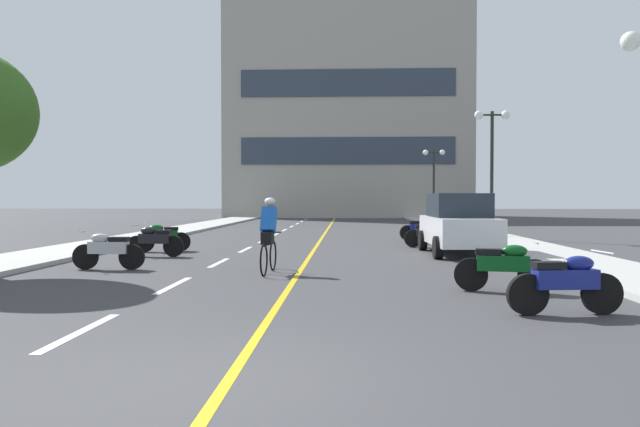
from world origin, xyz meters
TOP-DOWN VIEW (x-y plane):
  - ground_plane at (0.00, 21.00)m, footprint 140.00×140.00m
  - curb_left at (-7.20, 24.00)m, footprint 2.40×72.00m
  - curb_right at (7.20, 24.00)m, footprint 2.40×72.00m
  - lane_dash_0 at (-2.00, 2.00)m, footprint 0.14×2.20m
  - lane_dash_1 at (-2.00, 6.00)m, footprint 0.14×2.20m
  - lane_dash_2 at (-2.00, 10.00)m, footprint 0.14×2.20m
  - lane_dash_3 at (-2.00, 14.00)m, footprint 0.14×2.20m
  - lane_dash_4 at (-2.00, 18.00)m, footprint 0.14×2.20m
  - lane_dash_5 at (-2.00, 22.00)m, footprint 0.14×2.20m
  - lane_dash_6 at (-2.00, 26.00)m, footprint 0.14×2.20m
  - lane_dash_7 at (-2.00, 30.00)m, footprint 0.14×2.20m
  - lane_dash_8 at (-2.00, 34.00)m, footprint 0.14×2.20m
  - lane_dash_9 at (-2.00, 38.00)m, footprint 0.14×2.20m
  - lane_dash_10 at (-2.00, 42.00)m, footprint 0.14×2.20m
  - lane_dash_11 at (-2.00, 46.00)m, footprint 0.14×2.20m
  - centre_line_yellow at (0.25, 24.00)m, footprint 0.12×66.00m
  - office_building at (1.31, 49.73)m, footprint 21.44×9.59m
  - street_lamp_mid at (7.31, 19.75)m, footprint 1.46×0.36m
  - street_lamp_far at (7.02, 34.39)m, footprint 1.46×0.36m
  - parked_car_near at (4.64, 12.63)m, footprint 2.00×4.24m
  - motorcycle_0 at (4.47, 3.39)m, footprint 1.70×0.60m
  - motorcycle_1 at (4.12, 5.45)m, footprint 1.69×0.61m
  - motorcycle_2 at (-4.28, 8.42)m, footprint 1.70×0.60m
  - motorcycle_3 at (-4.20, 11.54)m, footprint 1.70×0.60m
  - motorcycle_4 at (-4.48, 13.16)m, footprint 1.65×0.77m
  - motorcycle_5 at (4.14, 15.14)m, footprint 1.70×0.60m
  - motorcycle_6 at (4.65, 16.75)m, footprint 1.68×0.65m
  - motorcycle_7 at (4.28, 18.78)m, footprint 1.69×0.61m
  - cyclist_rider at (-0.43, 8.01)m, footprint 0.42×1.77m

SIDE VIEW (x-z plane):
  - ground_plane at x=0.00m, z-range 0.00..0.00m
  - lane_dash_0 at x=-2.00m, z-range 0.00..0.01m
  - lane_dash_1 at x=-2.00m, z-range 0.00..0.01m
  - lane_dash_2 at x=-2.00m, z-range 0.00..0.01m
  - lane_dash_3 at x=-2.00m, z-range 0.00..0.01m
  - lane_dash_4 at x=-2.00m, z-range 0.00..0.01m
  - lane_dash_5 at x=-2.00m, z-range 0.00..0.01m
  - lane_dash_6 at x=-2.00m, z-range 0.00..0.01m
  - lane_dash_7 at x=-2.00m, z-range 0.00..0.01m
  - lane_dash_8 at x=-2.00m, z-range 0.00..0.01m
  - lane_dash_9 at x=-2.00m, z-range 0.00..0.01m
  - lane_dash_10 at x=-2.00m, z-range 0.00..0.01m
  - lane_dash_11 at x=-2.00m, z-range 0.00..0.01m
  - centre_line_yellow at x=0.25m, z-range 0.00..0.01m
  - curb_left at x=-7.20m, z-range 0.00..0.12m
  - curb_right at x=7.20m, z-range 0.00..0.12m
  - motorcycle_0 at x=4.47m, z-range 0.01..0.93m
  - motorcycle_1 at x=4.12m, z-range 0.01..0.93m
  - motorcycle_2 at x=-4.28m, z-range 0.01..0.93m
  - motorcycle_3 at x=-4.20m, z-range 0.01..0.93m
  - motorcycle_4 at x=-4.48m, z-range 0.01..0.93m
  - motorcycle_5 at x=4.14m, z-range 0.01..0.93m
  - motorcycle_6 at x=4.65m, z-range 0.01..0.93m
  - motorcycle_7 at x=4.28m, z-range 0.01..0.93m
  - cyclist_rider at x=-0.43m, z-range 0.03..1.74m
  - parked_car_near at x=4.64m, z-range 0.01..1.83m
  - street_lamp_far at x=7.02m, z-range 1.26..6.03m
  - street_lamp_mid at x=7.31m, z-range 1.32..6.51m
  - office_building at x=1.31m, z-range 0.00..18.99m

